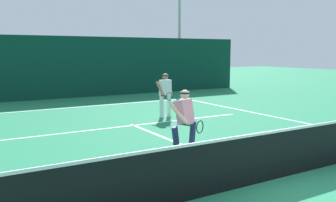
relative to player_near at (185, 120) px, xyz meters
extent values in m
plane|color=#237B51|center=(0.56, -2.17, -0.89)|extent=(80.00, 80.00, 0.00)
cube|color=white|center=(0.56, 9.00, -0.88)|extent=(10.70, 0.10, 0.01)
cube|color=white|center=(0.56, 4.02, -0.88)|extent=(8.72, 0.10, 0.01)
cube|color=white|center=(0.56, 1.03, -0.88)|extent=(0.10, 6.40, 0.01)
cube|color=black|center=(0.56, -2.17, -0.42)|extent=(11.54, 0.02, 0.94)
cube|color=white|center=(0.56, -2.17, 0.08)|extent=(11.54, 0.03, 0.05)
cylinder|color=#1E234C|center=(0.31, 0.14, -0.48)|extent=(0.29, 0.23, 0.82)
cylinder|color=#1E234C|center=(-0.31, -0.12, -0.48)|extent=(0.33, 0.25, 0.82)
ellipsoid|color=white|center=(0.31, 0.14, -0.84)|extent=(0.28, 0.20, 0.09)
ellipsoid|color=white|center=(-0.31, -0.12, -0.84)|extent=(0.28, 0.20, 0.09)
cube|color=pink|center=(0.00, 0.01, 0.21)|extent=(0.51, 0.45, 0.60)
cylinder|color=beige|center=(0.21, 0.10, 0.18)|extent=(0.21, 0.16, 0.63)
cylinder|color=beige|center=(-0.21, -0.08, 0.18)|extent=(0.30, 0.52, 0.49)
sphere|color=beige|center=(0.00, 0.01, 0.62)|extent=(0.22, 0.22, 0.22)
cylinder|color=black|center=(0.00, 0.01, 0.65)|extent=(0.31, 0.31, 0.04)
cylinder|color=black|center=(-0.16, -0.33, -0.04)|extent=(0.13, 0.25, 0.03)
torus|color=black|center=(-0.03, -0.64, -0.04)|extent=(0.28, 0.14, 0.29)
cylinder|color=silver|center=(2.42, 4.79, -0.47)|extent=(0.18, 0.17, 0.84)
cylinder|color=silver|center=(2.07, 4.74, -0.47)|extent=(0.18, 0.17, 0.84)
ellipsoid|color=white|center=(2.42, 4.79, -0.84)|extent=(0.27, 0.15, 0.09)
ellipsoid|color=white|center=(2.07, 4.74, -0.84)|extent=(0.27, 0.15, 0.09)
cube|color=silver|center=(2.25, 4.76, 0.25)|extent=(0.46, 0.30, 0.59)
cylinder|color=#9E704C|center=(2.49, 4.80, 0.22)|extent=(0.24, 0.13, 0.65)
cylinder|color=#9E704C|center=(2.01, 4.73, 0.22)|extent=(0.17, 0.50, 0.56)
sphere|color=#9E704C|center=(2.25, 4.76, 0.67)|extent=(0.23, 0.23, 0.23)
cylinder|color=black|center=(2.25, 4.76, 0.71)|extent=(0.28, 0.28, 0.04)
cylinder|color=black|center=(2.00, 4.48, 0.00)|extent=(0.07, 0.26, 0.03)
torus|color=black|center=(2.04, 4.14, 0.00)|extent=(0.29, 0.07, 0.29)
sphere|color=#D1E033|center=(0.42, 1.19, -0.85)|extent=(0.07, 0.07, 0.07)
cube|color=#0A362A|center=(0.56, 12.48, 0.77)|extent=(22.67, 0.12, 3.30)
cylinder|color=#9EA39E|center=(8.79, 14.08, 2.31)|extent=(0.18, 0.18, 6.39)
camera|label=1|loc=(-4.63, -7.02, 1.61)|focal=38.96mm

